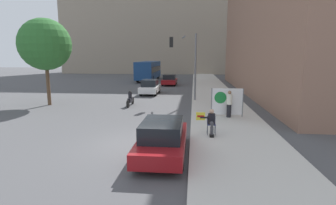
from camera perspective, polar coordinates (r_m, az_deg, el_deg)
The scene contains 14 objects.
ground_plane at distance 11.80m, azimuth -6.77°, elevation -9.25°, with size 160.00×160.00×0.00m, color #4F4F51.
sidewalk_curb at distance 26.23m, azimuth 10.00°, elevation 1.47°, with size 4.31×90.00×0.13m, color beige.
building_backdrop_far at distance 65.41m, azimuth 1.74°, elevation 20.17°, with size 52.00×12.00×30.97m.
building_backdrop_right at distance 31.70m, azimuth 26.08°, elevation 19.42°, with size 10.00×32.00×19.21m.
seated_protester at distance 12.81m, azimuth 9.36°, elevation -4.00°, with size 0.95×0.77×1.24m.
jogger_on_sidewalk at distance 16.67m, azimuth 13.17°, elevation -0.28°, with size 0.34×0.34×1.67m.
protest_banner at distance 16.89m, azimuth 12.69°, elevation 0.20°, with size 2.00×0.06×1.78m.
traffic_light_pole at distance 22.56m, azimuth 4.05°, elevation 9.99°, with size 2.30×2.07×5.65m.
parked_car_curbside at distance 10.34m, azimuth -1.20°, elevation -7.78°, with size 1.76×4.38×1.44m.
car_on_road_nearest at distance 27.39m, azimuth -3.93°, elevation 3.40°, with size 1.74×4.16×1.53m.
car_on_road_midblock at distance 36.04m, azimuth 0.35°, elevation 4.96°, with size 1.89×4.28×1.48m.
city_bus_on_road at distance 43.16m, azimuth -4.25°, elevation 7.15°, with size 2.61×10.53×3.08m.
motorcycle_on_road at distance 20.97m, azimuth -8.22°, elevation 0.68°, with size 0.28×2.19×1.21m.
street_tree_near_curb at distance 23.06m, azimuth -25.20°, elevation 11.34°, with size 4.02×4.02×6.82m.
Camera 1 is at (2.45, -10.88, 3.86)m, focal length 28.00 mm.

